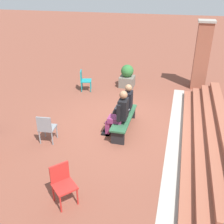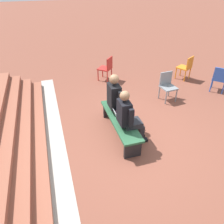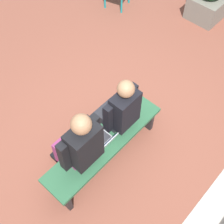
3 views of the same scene
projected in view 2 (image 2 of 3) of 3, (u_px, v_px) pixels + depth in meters
The scene contains 11 objects.
ground_plane at pixel (126, 140), 5.09m from camera, with size 60.00×60.00×0.00m, color brown.
concrete_strip at pixel (56, 146), 4.89m from camera, with size 7.37×0.40×0.01m, color #A8A399.
brick_steps at pixel (8, 147), 4.54m from camera, with size 6.57×1.20×0.60m.
bench at pixel (120, 122), 5.08m from camera, with size 1.80×0.44×0.45m.
person_student at pixel (129, 116), 4.63m from camera, with size 0.53×0.67×1.33m.
person_adult at pixel (118, 100), 5.17m from camera, with size 0.58×0.73×1.40m.
laptop at pixel (119, 116), 5.03m from camera, with size 0.32×0.29×0.21m.
plastic_chair_far_left at pixel (167, 85), 6.46m from camera, with size 0.46×0.46×0.84m.
plastic_chair_near_bench_left at pixel (220, 78), 6.85m from camera, with size 0.59×0.59×0.84m.
plastic_chair_foreground at pixel (186, 66), 7.68m from camera, with size 0.57×0.57×0.84m.
plastic_chair_far_right at pixel (107, 67), 7.62m from camera, with size 0.59×0.59×0.84m.
Camera 2 is at (-3.65, 1.47, 3.31)m, focal length 35.00 mm.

